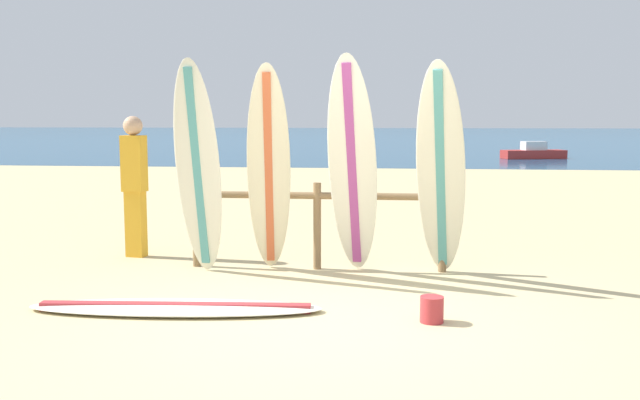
{
  "coord_description": "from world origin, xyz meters",
  "views": [
    {
      "loc": [
        0.56,
        -5.85,
        1.76
      ],
      "look_at": [
        -0.33,
        2.42,
        0.77
      ],
      "focal_mm": 39.58,
      "sensor_mm": 36.0,
      "label": 1
    }
  ],
  "objects_px": {
    "surfboard_lying_on_sand": "(175,307)",
    "surfboard_leaning_center_left": "(352,167)",
    "beachgoer_standing": "(135,180)",
    "small_boat_offshore": "(533,153)",
    "sand_bucket": "(432,309)",
    "surfboard_leaning_left": "(269,171)",
    "surfboard_leaning_far_left": "(198,169)",
    "surfboard_leaning_center": "(441,173)",
    "surfboard_rack": "(317,213)"
  },
  "relations": [
    {
      "from": "surfboard_leaning_center_left",
      "to": "sand_bucket",
      "type": "xyz_separation_m",
      "value": [
        0.79,
        -1.68,
        -1.09
      ]
    },
    {
      "from": "surfboard_lying_on_sand",
      "to": "beachgoer_standing",
      "type": "distance_m",
      "value": 2.86
    },
    {
      "from": "sand_bucket",
      "to": "beachgoer_standing",
      "type": "bearing_deg",
      "value": 145.1
    },
    {
      "from": "surfboard_lying_on_sand",
      "to": "surfboard_rack",
      "type": "bearing_deg",
      "value": 60.33
    },
    {
      "from": "surfboard_leaning_left",
      "to": "surfboard_lying_on_sand",
      "type": "relative_size",
      "value": 0.85
    },
    {
      "from": "surfboard_leaning_far_left",
      "to": "surfboard_leaning_center_left",
      "type": "relative_size",
      "value": 0.99
    },
    {
      "from": "surfboard_leaning_left",
      "to": "surfboard_leaning_center",
      "type": "relative_size",
      "value": 1.0
    },
    {
      "from": "surfboard_leaning_left",
      "to": "surfboard_leaning_center",
      "type": "xyz_separation_m",
      "value": [
        1.87,
        -0.07,
        0.0
      ]
    },
    {
      "from": "surfboard_leaning_center",
      "to": "sand_bucket",
      "type": "height_order",
      "value": "surfboard_leaning_center"
    },
    {
      "from": "surfboard_rack",
      "to": "sand_bucket",
      "type": "height_order",
      "value": "surfboard_rack"
    },
    {
      "from": "surfboard_leaning_far_left",
      "to": "surfboard_lying_on_sand",
      "type": "xyz_separation_m",
      "value": [
        0.18,
        -1.46,
        -1.16
      ]
    },
    {
      "from": "surfboard_leaning_center_left",
      "to": "sand_bucket",
      "type": "height_order",
      "value": "surfboard_leaning_center_left"
    },
    {
      "from": "surfboard_leaning_far_left",
      "to": "small_boat_offshore",
      "type": "relative_size",
      "value": 0.88
    },
    {
      "from": "small_boat_offshore",
      "to": "sand_bucket",
      "type": "height_order",
      "value": "small_boat_offshore"
    },
    {
      "from": "beachgoer_standing",
      "to": "small_boat_offshore",
      "type": "distance_m",
      "value": 23.3
    },
    {
      "from": "small_boat_offshore",
      "to": "surfboard_lying_on_sand",
      "type": "bearing_deg",
      "value": -107.71
    },
    {
      "from": "beachgoer_standing",
      "to": "surfboard_leaning_far_left",
      "type": "bearing_deg",
      "value": -40.57
    },
    {
      "from": "surfboard_lying_on_sand",
      "to": "surfboard_leaning_center",
      "type": "bearing_deg",
      "value": 31.27
    },
    {
      "from": "surfboard_leaning_center",
      "to": "beachgoer_standing",
      "type": "distance_m",
      "value": 3.83
    },
    {
      "from": "surfboard_leaning_far_left",
      "to": "beachgoer_standing",
      "type": "relative_size",
      "value": 1.35
    },
    {
      "from": "surfboard_leaning_far_left",
      "to": "surfboard_leaning_center",
      "type": "height_order",
      "value": "surfboard_leaning_far_left"
    },
    {
      "from": "surfboard_lying_on_sand",
      "to": "sand_bucket",
      "type": "distance_m",
      "value": 2.31
    },
    {
      "from": "surfboard_leaning_left",
      "to": "surfboard_leaning_center_left",
      "type": "relative_size",
      "value": 0.96
    },
    {
      "from": "surfboard_leaning_center",
      "to": "sand_bucket",
      "type": "bearing_deg",
      "value": -95.45
    },
    {
      "from": "surfboard_leaning_center",
      "to": "surfboard_lying_on_sand",
      "type": "xyz_separation_m",
      "value": [
        -2.45,
        -1.49,
        -1.13
      ]
    },
    {
      "from": "surfboard_rack",
      "to": "small_boat_offshore",
      "type": "bearing_deg",
      "value": 73.42
    },
    {
      "from": "beachgoer_standing",
      "to": "surfboard_leaning_center_left",
      "type": "bearing_deg",
      "value": -16.24
    },
    {
      "from": "surfboard_rack",
      "to": "surfboard_leaning_center_left",
      "type": "distance_m",
      "value": 0.77
    },
    {
      "from": "surfboard_leaning_far_left",
      "to": "sand_bucket",
      "type": "distance_m",
      "value": 3.13
    },
    {
      "from": "surfboard_leaning_far_left",
      "to": "beachgoer_standing",
      "type": "xyz_separation_m",
      "value": [
        -1.08,
        0.92,
        -0.22
      ]
    },
    {
      "from": "sand_bucket",
      "to": "surfboard_leaning_far_left",
      "type": "bearing_deg",
      "value": 147.84
    },
    {
      "from": "surfboard_rack",
      "to": "surfboard_leaning_left",
      "type": "xyz_separation_m",
      "value": [
        -0.5,
        -0.35,
        0.5
      ]
    },
    {
      "from": "surfboard_lying_on_sand",
      "to": "sand_bucket",
      "type": "height_order",
      "value": "sand_bucket"
    },
    {
      "from": "small_boat_offshore",
      "to": "surfboard_leaning_center_left",
      "type": "bearing_deg",
      "value": -105.34
    },
    {
      "from": "surfboard_leaning_left",
      "to": "sand_bucket",
      "type": "relative_size",
      "value": 10.28
    },
    {
      "from": "surfboard_lying_on_sand",
      "to": "surfboard_leaning_center_left",
      "type": "bearing_deg",
      "value": 46.3
    },
    {
      "from": "surfboard_leaning_far_left",
      "to": "small_boat_offshore",
      "type": "xyz_separation_m",
      "value": [
        7.82,
        22.45,
        -0.93
      ]
    },
    {
      "from": "surfboard_leaning_center",
      "to": "surfboard_lying_on_sand",
      "type": "bearing_deg",
      "value": -148.73
    },
    {
      "from": "surfboard_leaning_far_left",
      "to": "surfboard_leaning_left",
      "type": "xyz_separation_m",
      "value": [
        0.77,
        0.1,
        -0.03
      ]
    },
    {
      "from": "surfboard_leaning_center",
      "to": "beachgoer_standing",
      "type": "height_order",
      "value": "surfboard_leaning_center"
    },
    {
      "from": "surfboard_leaning_far_left",
      "to": "small_boat_offshore",
      "type": "distance_m",
      "value": 23.79
    },
    {
      "from": "surfboard_leaning_far_left",
      "to": "sand_bucket",
      "type": "relative_size",
      "value": 10.54
    },
    {
      "from": "surfboard_leaning_center",
      "to": "beachgoer_standing",
      "type": "xyz_separation_m",
      "value": [
        -3.72,
        0.9,
        -0.2
      ]
    },
    {
      "from": "surfboard_lying_on_sand",
      "to": "beachgoer_standing",
      "type": "relative_size",
      "value": 1.54
    },
    {
      "from": "surfboard_leaning_far_left",
      "to": "sand_bucket",
      "type": "xyz_separation_m",
      "value": [
        2.48,
        -1.56,
        -1.08
      ]
    },
    {
      "from": "beachgoer_standing",
      "to": "surfboard_leaning_center",
      "type": "bearing_deg",
      "value": -13.56
    },
    {
      "from": "beachgoer_standing",
      "to": "sand_bucket",
      "type": "relative_size",
      "value": 7.81
    },
    {
      "from": "beachgoer_standing",
      "to": "surfboard_lying_on_sand",
      "type": "bearing_deg",
      "value": -62.16
    },
    {
      "from": "sand_bucket",
      "to": "surfboard_lying_on_sand",
      "type": "bearing_deg",
      "value": 177.53
    },
    {
      "from": "surfboard_leaning_center_left",
      "to": "beachgoer_standing",
      "type": "height_order",
      "value": "surfboard_leaning_center_left"
    }
  ]
}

